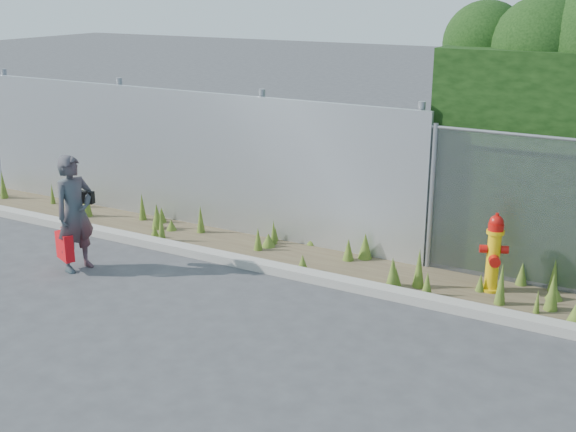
# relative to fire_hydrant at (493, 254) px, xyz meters

# --- Properties ---
(ground) EXTENTS (80.00, 80.00, 0.00)m
(ground) POSITION_rel_fire_hydrant_xyz_m (-2.03, -2.59, -0.52)
(ground) COLOR #3A3B3D
(ground) RESTS_ON ground
(curb) EXTENTS (16.00, 0.22, 0.12)m
(curb) POSITION_rel_fire_hydrant_xyz_m (-2.03, -0.79, -0.46)
(curb) COLOR #9A968B
(curb) RESTS_ON ground
(weed_strip) EXTENTS (16.00, 1.31, 0.55)m
(weed_strip) POSITION_rel_fire_hydrant_xyz_m (-1.62, -0.15, -0.38)
(weed_strip) COLOR #4E402C
(weed_strip) RESTS_ON ground
(corrugated_fence) EXTENTS (8.50, 0.21, 2.30)m
(corrugated_fence) POSITION_rel_fire_hydrant_xyz_m (-5.28, 0.41, 0.59)
(corrugated_fence) COLOR #B6B9BE
(corrugated_fence) RESTS_ON ground
(fire_hydrant) EXTENTS (0.36, 0.32, 1.06)m
(fire_hydrant) POSITION_rel_fire_hydrant_xyz_m (0.00, 0.00, 0.00)
(fire_hydrant) COLOR #E6B30C
(fire_hydrant) RESTS_ON ground
(woman) EXTENTS (0.47, 0.64, 1.62)m
(woman) POSITION_rel_fire_hydrant_xyz_m (-5.22, -1.99, 0.30)
(woman) COLOR #0F5C60
(woman) RESTS_ON ground
(red_tote_bag) EXTENTS (0.35, 0.13, 0.45)m
(red_tote_bag) POSITION_rel_fire_hydrant_xyz_m (-5.32, -2.14, -0.15)
(red_tote_bag) COLOR red
(black_shoulder_bag) EXTENTS (0.22, 0.09, 0.17)m
(black_shoulder_bag) POSITION_rel_fire_hydrant_xyz_m (-5.22, -1.76, 0.47)
(black_shoulder_bag) COLOR black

